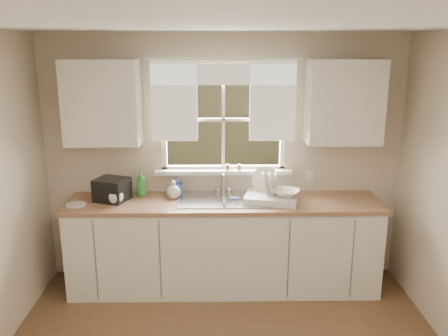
{
  "coord_description": "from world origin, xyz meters",
  "views": [
    {
      "loc": [
        -0.07,
        -2.67,
        2.41
      ],
      "look_at": [
        0.0,
        1.65,
        1.25
      ],
      "focal_mm": 38.0,
      "sensor_mm": 36.0,
      "label": 1
    }
  ],
  "objects_px": {
    "dish_rack": "(271,195)",
    "soap_bottle_a": "(141,183)",
    "cup": "(116,198)",
    "black_appliance": "(112,190)"
  },
  "relations": [
    {
      "from": "dish_rack",
      "to": "soap_bottle_a",
      "type": "relative_size",
      "value": 2.16
    },
    {
      "from": "soap_bottle_a",
      "to": "black_appliance",
      "type": "relative_size",
      "value": 0.88
    },
    {
      "from": "black_appliance",
      "to": "dish_rack",
      "type": "bearing_deg",
      "value": 18.74
    },
    {
      "from": "dish_rack",
      "to": "soap_bottle_a",
      "type": "bearing_deg",
      "value": 172.54
    },
    {
      "from": "dish_rack",
      "to": "black_appliance",
      "type": "height_order",
      "value": "dish_rack"
    },
    {
      "from": "dish_rack",
      "to": "soap_bottle_a",
      "type": "distance_m",
      "value": 1.29
    },
    {
      "from": "soap_bottle_a",
      "to": "cup",
      "type": "bearing_deg",
      "value": -130.99
    },
    {
      "from": "dish_rack",
      "to": "black_appliance",
      "type": "bearing_deg",
      "value": 178.55
    },
    {
      "from": "soap_bottle_a",
      "to": "cup",
      "type": "height_order",
      "value": "soap_bottle_a"
    },
    {
      "from": "black_appliance",
      "to": "cup",
      "type": "bearing_deg",
      "value": -40.37
    }
  ]
}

